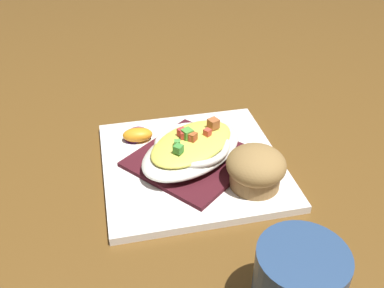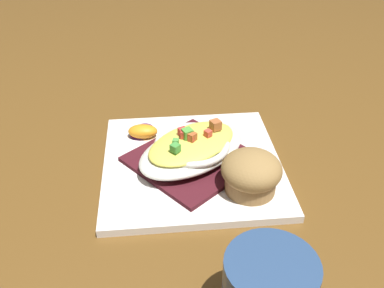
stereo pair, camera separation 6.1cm
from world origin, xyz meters
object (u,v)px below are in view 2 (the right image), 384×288
object	(u,v)px
square_plate	(192,164)
gratin_dish	(192,147)
orange_garnish	(143,131)
muffin	(251,173)

from	to	relation	value
square_plate	gratin_dish	size ratio (longest dim) A/B	1.31
orange_garnish	square_plate	bearing A→B (deg)	-36.76
square_plate	gratin_dish	world-z (taller)	gratin_dish
gratin_dish	orange_garnish	size ratio (longest dim) A/B	3.43
gratin_dish	square_plate	bearing A→B (deg)	170.60
gratin_dish	muffin	distance (m)	0.10
gratin_dish	orange_garnish	distance (m)	0.10
square_plate	gratin_dish	xyz separation A→B (m)	(0.00, -0.00, 0.03)
square_plate	orange_garnish	xyz separation A→B (m)	(-0.08, 0.06, 0.01)
gratin_dish	muffin	bearing A→B (deg)	-35.63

